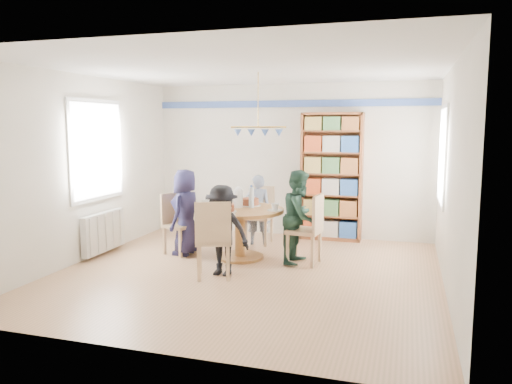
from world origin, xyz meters
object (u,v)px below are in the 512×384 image
at_px(chair_near, 213,236).
at_px(person_near, 222,230).
at_px(person_left, 186,212).
at_px(person_right, 300,217).
at_px(chair_right, 310,226).
at_px(person_far, 258,210).
at_px(bookshelf, 332,178).
at_px(chair_left, 176,220).
at_px(radiator, 104,232).
at_px(dining_table, 240,221).
at_px(chair_far, 260,212).

height_order(chair_near, person_near, person_near).
bearing_deg(person_left, person_near, 50.87).
height_order(person_right, person_near, person_right).
relative_size(chair_right, person_right, 0.75).
bearing_deg(person_far, bookshelf, -160.92).
bearing_deg(chair_left, person_far, 41.56).
relative_size(person_left, person_right, 0.98).
bearing_deg(radiator, dining_table, 10.83).
bearing_deg(person_far, chair_far, -109.21).
xyz_separation_m(chair_near, person_far, (-0.00, 1.99, 0.02)).
height_order(dining_table, person_right, person_right).
distance_m(chair_near, person_right, 1.42).
bearing_deg(person_left, person_right, 95.26).
bearing_deg(chair_right, chair_far, 134.62).
bearing_deg(chair_left, chair_far, 44.65).
height_order(chair_right, person_far, person_far).
relative_size(chair_right, person_far, 0.86).
distance_m(chair_near, person_near, 0.21).
height_order(chair_left, chair_near, chair_near).
bearing_deg(dining_table, chair_right, -1.57).
relative_size(person_right, bookshelf, 0.61).
bearing_deg(dining_table, chair_near, -89.95).
xyz_separation_m(radiator, person_left, (1.21, 0.38, 0.31)).
height_order(person_near, bookshelf, bookshelf).
relative_size(radiator, chair_left, 1.07).
bearing_deg(bookshelf, chair_right, -91.65).
distance_m(person_left, person_near, 1.25).
bearing_deg(chair_near, chair_far, 89.79).
xyz_separation_m(dining_table, person_near, (0.04, -0.87, 0.04)).
xyz_separation_m(chair_right, chair_near, (-1.05, -1.04, 0.01)).
xyz_separation_m(dining_table, bookshelf, (1.10, 1.64, 0.52)).
bearing_deg(radiator, chair_near, -17.99).
xyz_separation_m(chair_left, person_far, (1.04, 0.92, 0.07)).
bearing_deg(chair_far, chair_right, -45.38).
distance_m(dining_table, chair_right, 1.06).
bearing_deg(chair_left, dining_table, 0.45).
height_order(chair_left, bookshelf, bookshelf).
bearing_deg(person_right, dining_table, 97.05).
height_order(chair_right, bookshelf, bookshelf).
bearing_deg(radiator, chair_left, 20.62).
distance_m(chair_far, person_near, 1.91).
distance_m(dining_table, chair_left, 1.04).
xyz_separation_m(chair_left, chair_near, (1.04, -1.07, 0.05)).
xyz_separation_m(chair_far, bookshelf, (1.09, 0.61, 0.55)).
bearing_deg(chair_near, chair_left, 134.45).
distance_m(chair_far, chair_near, 2.11).
xyz_separation_m(chair_right, chair_far, (-1.05, 1.06, -0.03)).
height_order(chair_right, person_near, person_near).
relative_size(dining_table, chair_right, 1.29).
xyz_separation_m(radiator, chair_far, (2.09, 1.43, 0.18)).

